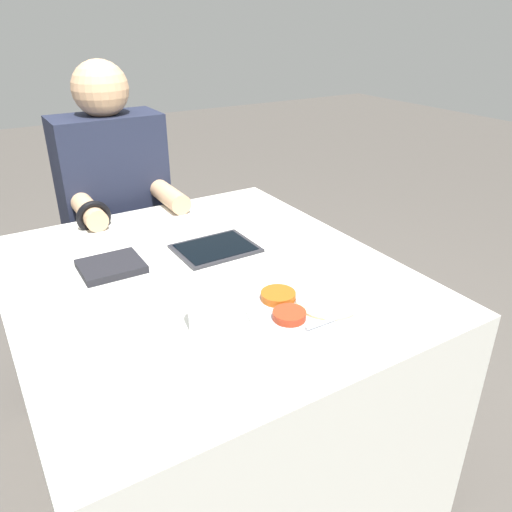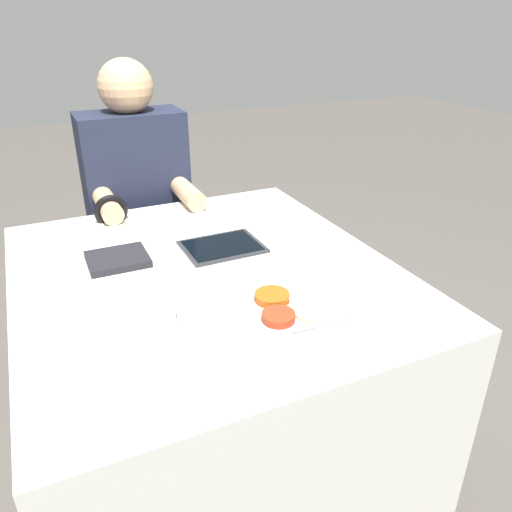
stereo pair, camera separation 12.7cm
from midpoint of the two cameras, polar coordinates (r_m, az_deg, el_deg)
The scene contains 7 objects.
ground_plane at distance 1.78m, azimuth -7.06°, elevation -22.51°, with size 12.00×12.00×0.00m, color #4C4742.
dining_table at distance 1.53m, azimuth -7.80°, elevation -13.71°, with size 0.97×1.08×0.71m.
thali_tray at distance 1.15m, azimuth 2.52°, elevation -5.95°, with size 0.28×0.28×0.03m.
red_notebook at distance 1.40m, azimuth -18.74°, elevation -1.24°, with size 0.16×0.14×0.02m.
tablet_device at distance 1.45m, azimuth -7.16°, elevation 0.82°, with size 0.23×0.18×0.01m.
person_diner at distance 2.01m, azimuth -17.10°, elevation 2.47°, with size 0.39×0.42×1.19m.
drinking_glass at distance 1.08m, azimuth -9.33°, elevation -6.11°, with size 0.07×0.07×0.10m.
Camera 1 is at (-0.49, -1.07, 1.33)m, focal length 35.00 mm.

